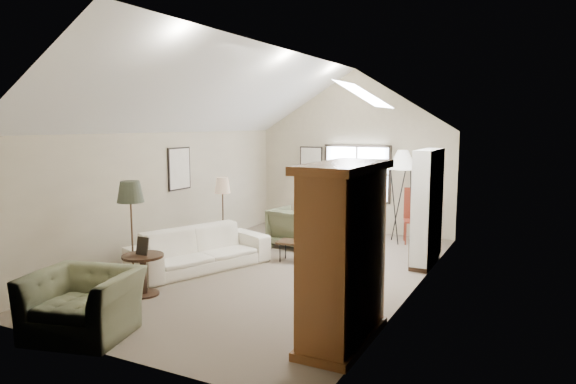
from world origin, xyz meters
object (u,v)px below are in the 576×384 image
at_px(sofa, 200,249).
at_px(armchair_near, 83,304).
at_px(coffee_table, 298,252).
at_px(side_chair, 415,216).
at_px(side_table, 144,275).
at_px(armchair_far, 294,227).
at_px(armoire, 343,254).

xyz_separation_m(sofa, armchair_near, (0.50, -3.12, 0.03)).
height_order(sofa, coffee_table, sofa).
xyz_separation_m(coffee_table, side_chair, (1.64, 2.62, 0.42)).
bearing_deg(armchair_near, side_table, 90.11).
relative_size(sofa, armchair_far, 2.76).
bearing_deg(armchair_far, side_table, 88.26).
distance_m(coffee_table, side_table, 3.14).
height_order(side_table, side_chair, side_chair).
xyz_separation_m(side_table, side_chair, (2.95, 5.48, 0.30)).
height_order(armchair_near, side_table, armchair_near).
bearing_deg(coffee_table, sofa, -138.42).
distance_m(sofa, armchair_far, 2.50).
bearing_deg(armchair_far, coffee_table, 127.43).
height_order(coffee_table, side_chair, side_chair).
bearing_deg(sofa, side_chair, -16.67).
bearing_deg(armoire, coffee_table, 124.29).
xyz_separation_m(armchair_near, side_chair, (2.55, 6.99, 0.21)).
bearing_deg(armchair_near, armchair_far, 72.60).
relative_size(sofa, armchair_near, 2.06).
bearing_deg(armoire, side_table, 176.34).
bearing_deg(side_chair, armchair_near, -128.00).
bearing_deg(coffee_table, armchair_far, 119.72).
relative_size(armoire, side_chair, 1.78).
relative_size(armchair_near, side_chair, 1.01).
bearing_deg(side_table, sofa, 93.58).
distance_m(armoire, side_table, 3.50).
distance_m(armoire, armchair_far, 5.06).
height_order(armoire, side_table, armoire).
xyz_separation_m(armchair_near, side_table, (-0.40, 1.52, -0.08)).
bearing_deg(armchair_far, armchair_near, 94.98).
bearing_deg(armchair_far, armoire, 130.82).
relative_size(coffee_table, side_chair, 0.64).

